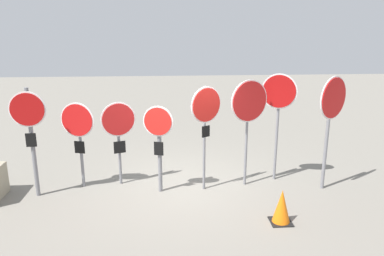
% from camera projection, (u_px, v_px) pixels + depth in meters
% --- Properties ---
extents(ground_plane, '(40.00, 40.00, 0.00)m').
position_uv_depth(ground_plane, '(182.00, 187.00, 8.72)').
color(ground_plane, gray).
extents(stop_sign_0, '(0.75, 0.16, 2.40)m').
position_uv_depth(stop_sign_0, '(30.00, 125.00, 7.82)').
color(stop_sign_0, slate).
rests_on(stop_sign_0, ground).
extents(stop_sign_1, '(0.76, 0.24, 2.01)m').
position_uv_depth(stop_sign_1, '(78.00, 128.00, 8.32)').
color(stop_sign_1, slate).
rests_on(stop_sign_1, ground).
extents(stop_sign_2, '(0.76, 0.29, 1.98)m').
position_uv_depth(stop_sign_2, '(119.00, 126.00, 8.49)').
color(stop_sign_2, slate).
rests_on(stop_sign_2, ground).
extents(stop_sign_3, '(0.65, 0.23, 1.99)m').
position_uv_depth(stop_sign_3, '(159.00, 135.00, 8.11)').
color(stop_sign_3, slate).
rests_on(stop_sign_3, ground).
extents(stop_sign_4, '(0.69, 0.44, 2.38)m').
position_uv_depth(stop_sign_4, '(206.00, 114.00, 8.11)').
color(stop_sign_4, slate).
rests_on(stop_sign_4, ground).
extents(stop_sign_5, '(0.89, 0.41, 2.49)m').
position_uv_depth(stop_sign_5, '(249.00, 108.00, 8.32)').
color(stop_sign_5, slate).
rests_on(stop_sign_5, ground).
extents(stop_sign_6, '(0.76, 0.34, 2.59)m').
position_uv_depth(stop_sign_6, '(279.00, 102.00, 8.61)').
color(stop_sign_6, slate).
rests_on(stop_sign_6, ground).
extents(stop_sign_7, '(0.79, 0.55, 2.60)m').
position_uv_depth(stop_sign_7, '(332.00, 109.00, 8.12)').
color(stop_sign_7, slate).
rests_on(stop_sign_7, ground).
extents(traffic_cone_0, '(0.41, 0.41, 0.66)m').
position_uv_depth(traffic_cone_0, '(282.00, 207.00, 7.07)').
color(traffic_cone_0, black).
rests_on(traffic_cone_0, ground).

